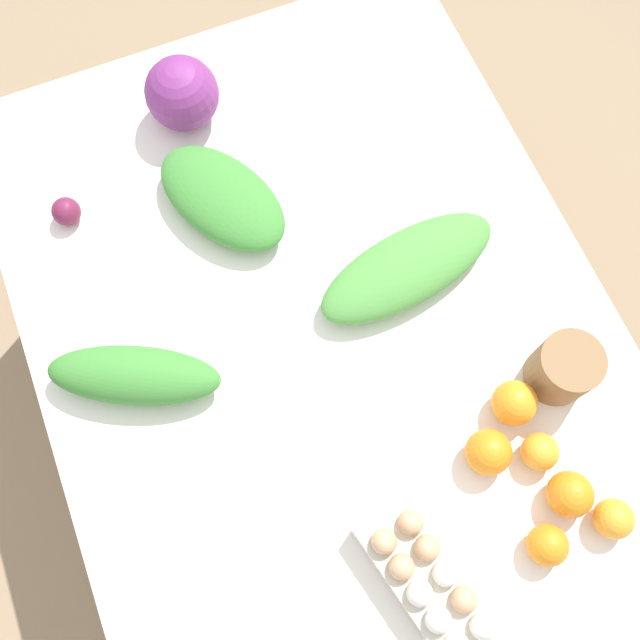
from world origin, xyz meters
TOP-DOWN VIEW (x-y plane):
  - ground_plane at (0.00, 0.00)m, footprint 8.00×8.00m
  - dining_table at (0.00, 0.00)m, footprint 1.48×1.09m
  - cabbage_purple at (-0.54, -0.09)m, footprint 0.15×0.15m
  - egg_carton at (0.51, -0.01)m, footprint 0.31×0.18m
  - paper_bag at (0.26, 0.37)m, footprint 0.12×0.12m
  - greens_bunch_dandelion at (-0.03, 0.19)m, footprint 0.20×0.40m
  - greens_bunch_chard at (-0.02, -0.36)m, footprint 0.24×0.34m
  - greens_bunch_scallion at (-0.31, -0.09)m, footprint 0.35×0.29m
  - beet_root at (-0.40, -0.39)m, footprint 0.06×0.06m
  - orange_0 at (0.53, 0.21)m, footprint 0.07×0.07m
  - orange_1 at (0.35, 0.18)m, footprint 0.08×0.08m
  - orange_2 at (0.38, 0.27)m, footprint 0.07×0.07m
  - orange_3 at (0.53, 0.33)m, footprint 0.07×0.07m
  - orange_4 at (0.47, 0.28)m, footprint 0.08×0.08m
  - orange_5 at (0.29, 0.26)m, footprint 0.08×0.08m

SIDE VIEW (x-z plane):
  - ground_plane at x=0.00m, z-range 0.00..0.00m
  - dining_table at x=0.00m, z-range 0.30..1.05m
  - beet_root at x=-0.40m, z-range 0.76..0.81m
  - orange_2 at x=0.38m, z-range 0.76..0.82m
  - orange_3 at x=0.53m, z-range 0.76..0.83m
  - orange_0 at x=0.53m, z-range 0.76..0.83m
  - greens_bunch_dandelion at x=-0.03m, z-range 0.76..0.83m
  - orange_4 at x=0.47m, z-range 0.76..0.84m
  - greens_bunch_scallion at x=-0.31m, z-range 0.76..0.84m
  - orange_5 at x=0.29m, z-range 0.76..0.84m
  - orange_1 at x=0.35m, z-range 0.76..0.84m
  - egg_carton at x=0.51m, z-range 0.75..0.84m
  - greens_bunch_chard at x=-0.02m, z-range 0.76..0.85m
  - paper_bag at x=0.26m, z-range 0.76..0.87m
  - cabbage_purple at x=-0.54m, z-range 0.76..0.91m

